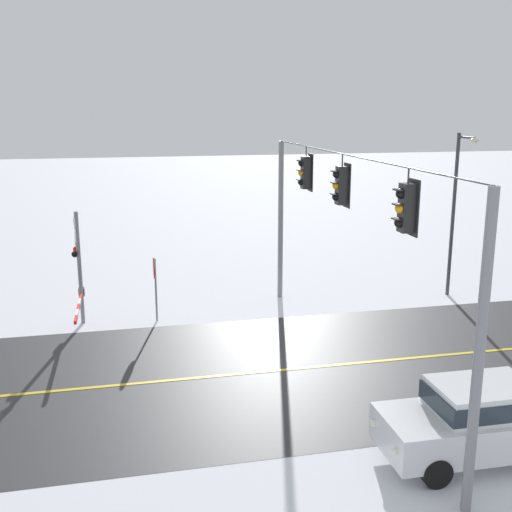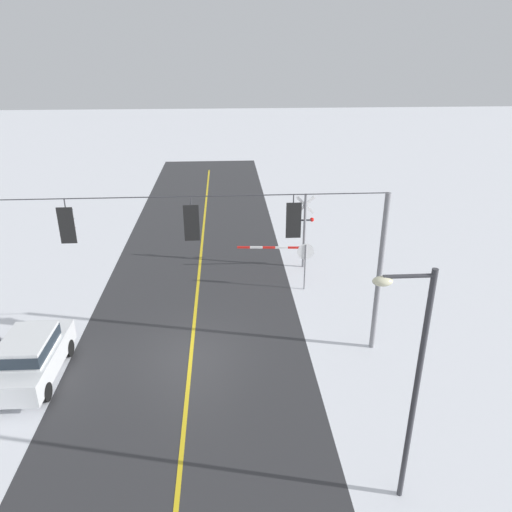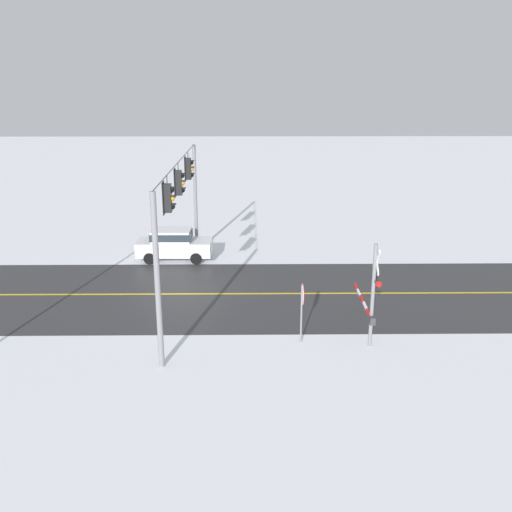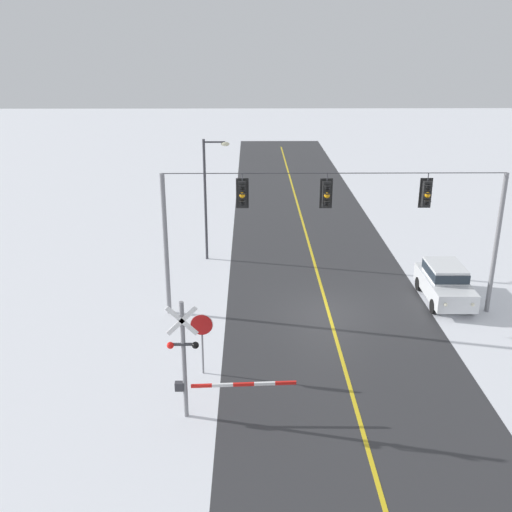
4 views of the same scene
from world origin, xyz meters
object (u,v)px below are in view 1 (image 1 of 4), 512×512
at_px(stop_sign, 155,275).
at_px(streetlamp_near, 457,200).
at_px(railroad_crossing, 79,271).
at_px(parked_car_white, 477,418).

relative_size(stop_sign, streetlamp_near, 0.36).
bearing_deg(railroad_crossing, parked_car_white, 39.63).
distance_m(stop_sign, parked_car_white, 12.26).
xyz_separation_m(stop_sign, railroad_crossing, (-0.06, -2.57, 0.27)).
distance_m(railroad_crossing, streetlamp_near, 14.53).
bearing_deg(railroad_crossing, stop_sign, 88.67).
bearing_deg(parked_car_white, railroad_crossing, -140.37).
relative_size(railroad_crossing, streetlamp_near, 0.62).
height_order(stop_sign, parked_car_white, stop_sign).
xyz_separation_m(stop_sign, streetlamp_near, (-0.45, 11.82, 2.20)).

